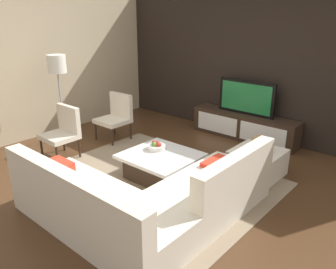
# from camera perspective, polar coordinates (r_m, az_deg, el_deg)

# --- Properties ---
(ground_plane) EXTENTS (14.00, 14.00, 0.00)m
(ground_plane) POSITION_cam_1_polar(r_m,az_deg,el_deg) (5.01, -1.12, -7.96)
(ground_plane) COLOR #4C301C
(feature_wall_back) EXTENTS (6.40, 0.12, 2.80)m
(feature_wall_back) POSITION_cam_1_polar(r_m,az_deg,el_deg) (6.75, 14.62, 11.27)
(feature_wall_back) COLOR black
(feature_wall_back) RESTS_ON ground
(side_wall_left) EXTENTS (0.12, 5.20, 2.80)m
(side_wall_left) POSITION_cam_1_polar(r_m,az_deg,el_deg) (7.15, -19.88, 11.20)
(side_wall_left) COLOR #C6B28E
(side_wall_left) RESTS_ON ground
(area_rug) EXTENTS (3.27, 2.51, 0.01)m
(area_rug) POSITION_cam_1_polar(r_m,az_deg,el_deg) (5.07, -1.97, -7.56)
(area_rug) COLOR gray
(area_rug) RESTS_ON ground
(media_console) EXTENTS (2.10, 0.43, 0.50)m
(media_console) POSITION_cam_1_polar(r_m,az_deg,el_deg) (6.75, 12.60, 1.36)
(media_console) COLOR #332319
(media_console) RESTS_ON ground
(television) EXTENTS (1.13, 0.06, 0.64)m
(television) POSITION_cam_1_polar(r_m,az_deg,el_deg) (6.59, 12.98, 6.07)
(television) COLOR black
(television) RESTS_ON media_console
(sectional_couch) EXTENTS (2.30, 2.39, 0.82)m
(sectional_couch) POSITION_cam_1_polar(r_m,az_deg,el_deg) (4.04, -3.88, -10.89)
(sectional_couch) COLOR beige
(sectional_couch) RESTS_ON ground
(coffee_table) EXTENTS (1.03, 0.96, 0.38)m
(coffee_table) POSITION_cam_1_polar(r_m,az_deg,el_deg) (5.05, -1.22, -5.19)
(coffee_table) COLOR #332319
(coffee_table) RESTS_ON ground
(accent_chair_near) EXTENTS (0.55, 0.51, 0.87)m
(accent_chair_near) POSITION_cam_1_polar(r_m,az_deg,el_deg) (5.96, -17.10, 0.89)
(accent_chair_near) COLOR #332319
(accent_chair_near) RESTS_ON ground
(floor_lamp) EXTENTS (0.33, 0.33, 1.63)m
(floor_lamp) POSITION_cam_1_polar(r_m,az_deg,el_deg) (6.49, -18.07, 10.36)
(floor_lamp) COLOR #A5A5AA
(floor_lamp) RESTS_ON ground
(ottoman) EXTENTS (0.70, 0.70, 0.40)m
(ottoman) POSITION_cam_1_polar(r_m,az_deg,el_deg) (5.31, 14.68, -4.60)
(ottoman) COLOR beige
(ottoman) RESTS_ON ground
(fruit_bowl) EXTENTS (0.28, 0.28, 0.13)m
(fruit_bowl) POSITION_cam_1_polar(r_m,az_deg,el_deg) (5.14, -1.99, -1.99)
(fruit_bowl) COLOR silver
(fruit_bowl) RESTS_ON coffee_table
(accent_chair_far) EXTENTS (0.56, 0.54, 0.87)m
(accent_chair_far) POSITION_cam_1_polar(r_m,az_deg,el_deg) (6.60, -8.65, 3.38)
(accent_chair_far) COLOR #332319
(accent_chair_far) RESTS_ON ground
(decorative_ball) EXTENTS (0.24, 0.24, 0.24)m
(decorative_ball) POSITION_cam_1_polar(r_m,az_deg,el_deg) (5.19, 14.99, -1.39)
(decorative_ball) COLOR #997247
(decorative_ball) RESTS_ON ottoman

